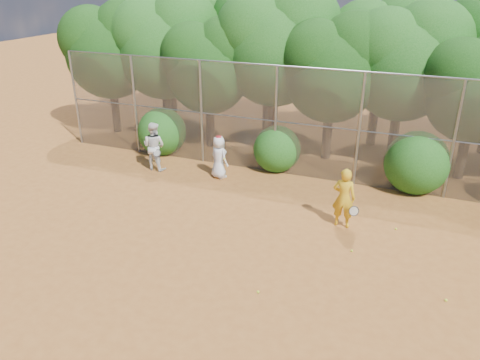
% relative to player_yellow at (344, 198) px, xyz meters
% --- Properties ---
extents(ground, '(80.00, 80.00, 0.00)m').
position_rel_player_yellow_xyz_m(ground, '(-2.15, -2.81, -0.92)').
color(ground, '#965521').
rests_on(ground, ground).
extents(fence_back, '(20.05, 0.09, 4.03)m').
position_rel_player_yellow_xyz_m(fence_back, '(-2.27, 3.19, 1.13)').
color(fence_back, gray).
rests_on(fence_back, ground).
extents(tree_0, '(4.38, 3.81, 6.00)m').
position_rel_player_yellow_xyz_m(tree_0, '(-11.60, 5.23, 3.01)').
color(tree_0, black).
rests_on(tree_0, ground).
extents(tree_1, '(4.64, 4.03, 6.35)m').
position_rel_player_yellow_xyz_m(tree_1, '(-9.10, 5.73, 3.25)').
color(tree_1, black).
rests_on(tree_1, ground).
extents(tree_2, '(3.99, 3.47, 5.47)m').
position_rel_player_yellow_xyz_m(tree_2, '(-6.60, 5.03, 2.67)').
color(tree_2, black).
rests_on(tree_2, ground).
extents(tree_3, '(4.89, 4.26, 6.70)m').
position_rel_player_yellow_xyz_m(tree_3, '(-4.09, 6.04, 3.48)').
color(tree_3, black).
rests_on(tree_3, ground).
extents(tree_4, '(4.19, 3.64, 5.73)m').
position_rel_player_yellow_xyz_m(tree_4, '(-1.60, 5.43, 2.84)').
color(tree_4, black).
rests_on(tree_4, ground).
extents(tree_5, '(4.51, 3.92, 6.17)m').
position_rel_player_yellow_xyz_m(tree_5, '(0.90, 6.23, 3.13)').
color(tree_5, black).
rests_on(tree_5, ground).
extents(tree_6, '(3.86, 3.36, 5.29)m').
position_rel_player_yellow_xyz_m(tree_6, '(3.39, 5.23, 2.55)').
color(tree_6, black).
rests_on(tree_6, ground).
extents(tree_9, '(4.83, 4.20, 6.62)m').
position_rel_player_yellow_xyz_m(tree_9, '(-10.09, 8.04, 3.42)').
color(tree_9, black).
rests_on(tree_9, ground).
extents(tree_10, '(5.15, 4.48, 7.06)m').
position_rel_player_yellow_xyz_m(tree_10, '(-5.09, 8.24, 3.71)').
color(tree_10, black).
rests_on(tree_10, ground).
extents(tree_11, '(4.64, 4.03, 6.35)m').
position_rel_player_yellow_xyz_m(tree_11, '(-0.10, 7.83, 3.25)').
color(tree_11, black).
rests_on(tree_11, ground).
extents(bush_0, '(2.00, 2.00, 2.00)m').
position_rel_player_yellow_xyz_m(bush_0, '(-8.15, 3.49, 0.08)').
color(bush_0, '#184E13').
rests_on(bush_0, ground).
extents(bush_1, '(1.80, 1.80, 1.80)m').
position_rel_player_yellow_xyz_m(bush_1, '(-3.15, 3.49, -0.02)').
color(bush_1, '#184E13').
rests_on(bush_1, ground).
extents(bush_2, '(2.20, 2.20, 2.20)m').
position_rel_player_yellow_xyz_m(bush_2, '(1.85, 3.49, 0.18)').
color(bush_2, '#184E13').
rests_on(bush_2, ground).
extents(player_yellow, '(0.85, 0.54, 1.84)m').
position_rel_player_yellow_xyz_m(player_yellow, '(0.00, 0.00, 0.00)').
color(player_yellow, gold).
rests_on(player_yellow, ground).
extents(player_teen, '(0.92, 0.80, 1.62)m').
position_rel_player_yellow_xyz_m(player_teen, '(-4.88, 1.95, -0.11)').
color(player_teen, silver).
rests_on(player_teen, ground).
extents(player_white, '(0.93, 0.79, 1.86)m').
position_rel_player_yellow_xyz_m(player_white, '(-7.50, 1.77, 0.01)').
color(player_white, silver).
rests_on(player_white, ground).
extents(ball_0, '(0.07, 0.07, 0.07)m').
position_rel_player_yellow_xyz_m(ball_0, '(0.54, -1.36, -0.88)').
color(ball_0, '#CEEE2B').
rests_on(ball_0, ground).
extents(ball_1, '(0.07, 0.07, 0.07)m').
position_rel_player_yellow_xyz_m(ball_1, '(1.55, 0.32, -0.88)').
color(ball_1, '#CEEE2B').
rests_on(ball_1, ground).
extents(ball_2, '(0.07, 0.07, 0.07)m').
position_rel_player_yellow_xyz_m(ball_2, '(-1.23, -3.98, -0.88)').
color(ball_2, '#CEEE2B').
rests_on(ball_2, ground).
extents(ball_3, '(0.07, 0.07, 0.07)m').
position_rel_player_yellow_xyz_m(ball_3, '(2.91, -2.67, -0.88)').
color(ball_3, '#CEEE2B').
rests_on(ball_3, ground).
extents(ball_4, '(0.07, 0.07, 0.07)m').
position_rel_player_yellow_xyz_m(ball_4, '(0.31, 1.00, -0.88)').
color(ball_4, '#CEEE2B').
rests_on(ball_4, ground).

